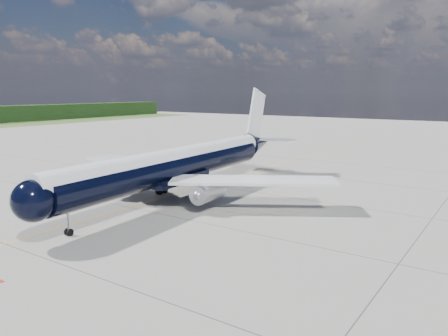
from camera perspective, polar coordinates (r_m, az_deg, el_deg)
The scene contains 3 objects.
ground at distance 67.21m, azimuth 0.23°, elevation -1.47°, with size 320.00×320.00×0.00m, color gray.
taxiway_centerline at distance 63.22m, azimuth -2.32°, elevation -2.21°, with size 0.16×160.00×0.01m, color #EFA40C.
main_airliner at distance 55.41m, azimuth -5.77°, elevation 0.55°, with size 39.60×48.28×13.94m.
Camera 1 is at (36.99, -24.49, 13.42)m, focal length 35.00 mm.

